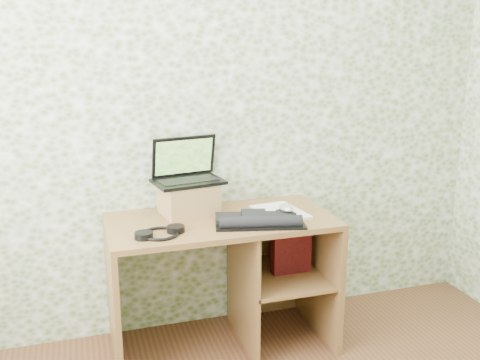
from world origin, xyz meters
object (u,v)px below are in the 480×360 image
object	(u,v)px
riser	(189,198)
keyboard	(257,220)
desk	(234,262)
laptop	(186,171)
notepad	(280,212)

from	to	relation	value
riser	keyboard	bearing A→B (deg)	-43.59
desk	laptop	world-z (taller)	laptop
desk	keyboard	size ratio (longest dim) A/B	2.56
riser	laptop	distance (m)	0.15
desk	riser	world-z (taller)	riser
riser	notepad	size ratio (longest dim) A/B	0.90
keyboard	notepad	distance (m)	0.22
keyboard	notepad	world-z (taller)	keyboard
laptop	notepad	xyz separation A→B (m)	(0.48, -0.19, -0.22)
desk	laptop	distance (m)	0.57
desk	notepad	distance (m)	0.38
desk	notepad	bearing A→B (deg)	-8.24
riser	laptop	bearing A→B (deg)	90.00
notepad	riser	bearing A→B (deg)	154.96
desk	keyboard	world-z (taller)	keyboard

